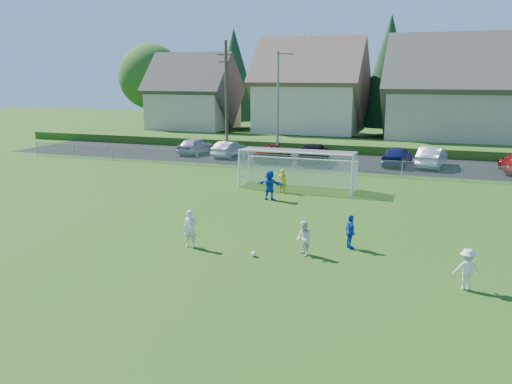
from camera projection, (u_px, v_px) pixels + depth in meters
ground at (184, 272)px, 20.16m from camera, size 160.00×160.00×0.00m
asphalt_lot at (334, 161)px, 45.47m from camera, size 60.00×60.00×0.00m
grass_embankment at (350, 146)px, 52.28m from camera, size 70.00×6.00×0.80m
soccer_ball at (254, 254)px, 21.84m from camera, size 0.22×0.22×0.22m
player_white_a at (190, 229)px, 22.92m from camera, size 0.63×0.47×1.60m
player_white_b at (304, 239)px, 21.85m from camera, size 0.85×0.88×1.43m
player_white_c at (467, 269)px, 18.42m from camera, size 1.01×0.68×1.44m
player_blue_a at (350, 232)px, 22.71m from camera, size 0.76×0.92×1.47m
player_blue_b at (270, 185)px, 31.52m from camera, size 1.70×0.76×1.76m
goalkeeper at (282, 181)px, 33.44m from camera, size 0.56×0.39×1.48m
car_a at (195, 146)px, 49.59m from camera, size 2.12×4.52×1.50m
car_b at (229, 149)px, 47.95m from camera, size 1.71×4.25×1.37m
car_c at (273, 152)px, 46.07m from camera, size 2.56×5.10×1.39m
car_d at (314, 153)px, 44.91m from camera, size 2.69×5.61×1.58m
car_e at (397, 156)px, 43.31m from camera, size 2.31×4.80×1.58m
car_f at (432, 157)px, 42.57m from camera, size 2.31×5.04×1.60m
soccer_goal at (298, 163)px, 34.58m from camera, size 7.42×1.90×2.50m
chainlink_fence at (319, 164)px, 40.27m from camera, size 52.06×0.06×1.20m
streetlight at (278, 103)px, 44.50m from camera, size 1.38×0.18×9.00m
utility_pole at (226, 98)px, 47.01m from camera, size 1.60×0.26×10.00m
houses_row at (383, 72)px, 57.01m from camera, size 53.90×11.45×13.27m
tree_row at (381, 76)px, 63.18m from camera, size 65.98×12.36×13.80m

